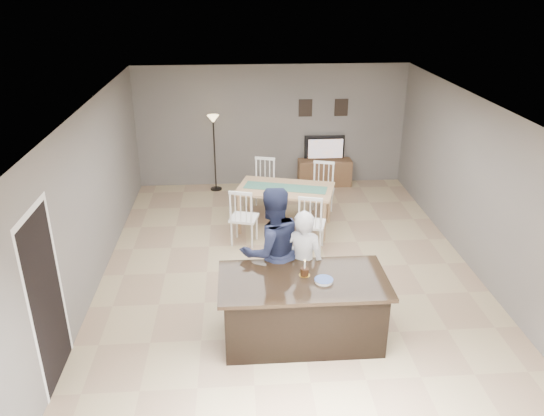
{
  "coord_description": "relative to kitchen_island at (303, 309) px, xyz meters",
  "views": [
    {
      "loc": [
        -0.8,
        -7.53,
        4.41
      ],
      "look_at": [
        -0.29,
        -0.3,
        1.24
      ],
      "focal_mm": 35.0,
      "sensor_mm": 36.0,
      "label": 1
    }
  ],
  "objects": [
    {
      "name": "tv_console",
      "position": [
        1.2,
        5.57,
        -0.15
      ],
      "size": [
        1.2,
        0.4,
        0.6
      ],
      "primitive_type": "cube",
      "color": "brown",
      "rests_on": "floor"
    },
    {
      "name": "birthday_cake",
      "position": [
        0.03,
        0.09,
        0.5
      ],
      "size": [
        0.14,
        0.14,
        0.22
      ],
      "color": "gold",
      "rests_on": "kitchen_island"
    },
    {
      "name": "floor_lamp",
      "position": [
        -1.28,
        5.46,
        0.86
      ],
      "size": [
        0.25,
        0.25,
        1.7
      ],
      "color": "black",
      "rests_on": "floor"
    },
    {
      "name": "dining_table",
      "position": [
        0.09,
        3.37,
        0.22
      ],
      "size": [
        2.13,
        2.34,
        1.06
      ],
      "rotation": [
        0.0,
        0.0,
        -0.28
      ],
      "color": "tan",
      "rests_on": "floor"
    },
    {
      "name": "floor",
      "position": [
        0.0,
        1.8,
        -0.45
      ],
      "size": [
        8.0,
        8.0,
        0.0
      ],
      "primitive_type": "plane",
      "color": "tan",
      "rests_on": "ground"
    },
    {
      "name": "picture_frames",
      "position": [
        1.15,
        5.78,
        1.3
      ],
      "size": [
        1.1,
        0.02,
        0.38
      ],
      "color": "black",
      "rests_on": "room_shell"
    },
    {
      "name": "woman",
      "position": [
        0.06,
        0.55,
        0.35
      ],
      "size": [
        0.68,
        0.57,
        1.6
      ],
      "primitive_type": "imported",
      "rotation": [
        0.0,
        0.0,
        2.77
      ],
      "color": "silver",
      "rests_on": "floor"
    },
    {
      "name": "television",
      "position": [
        1.2,
        5.64,
        0.41
      ],
      "size": [
        0.91,
        0.12,
        0.53
      ],
      "primitive_type": "imported",
      "rotation": [
        0.0,
        0.0,
        3.14
      ],
      "color": "black",
      "rests_on": "tv_console"
    },
    {
      "name": "room_shell",
      "position": [
        0.0,
        1.8,
        1.22
      ],
      "size": [
        8.0,
        8.0,
        8.0
      ],
      "color": "slate",
      "rests_on": "floor"
    },
    {
      "name": "plate_stack",
      "position": [
        0.25,
        -0.08,
        0.46
      ],
      "size": [
        0.24,
        0.24,
        0.04
      ],
      "color": "white",
      "rests_on": "kitchen_island"
    },
    {
      "name": "tv_screen_glow",
      "position": [
        1.2,
        5.56,
        0.42
      ],
      "size": [
        0.78,
        0.0,
        0.78
      ],
      "primitive_type": "plane",
      "rotation": [
        1.57,
        0.0,
        3.14
      ],
      "color": "orange",
      "rests_on": "tv_console"
    },
    {
      "name": "man",
      "position": [
        -0.35,
        0.71,
        0.48
      ],
      "size": [
        1.09,
        0.96,
        1.87
      ],
      "primitive_type": "imported",
      "rotation": [
        0.0,
        0.0,
        3.46
      ],
      "color": "#1B203C",
      "rests_on": "floor"
    },
    {
      "name": "kitchen_island",
      "position": [
        0.0,
        0.0,
        0.0
      ],
      "size": [
        2.15,
        1.1,
        0.9
      ],
      "color": "black",
      "rests_on": "floor"
    },
    {
      "name": "doorway",
      "position": [
        -2.99,
        -0.5,
        0.8
      ],
      "size": [
        0.0,
        2.1,
        2.65
      ],
      "color": "black",
      "rests_on": "floor"
    }
  ]
}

